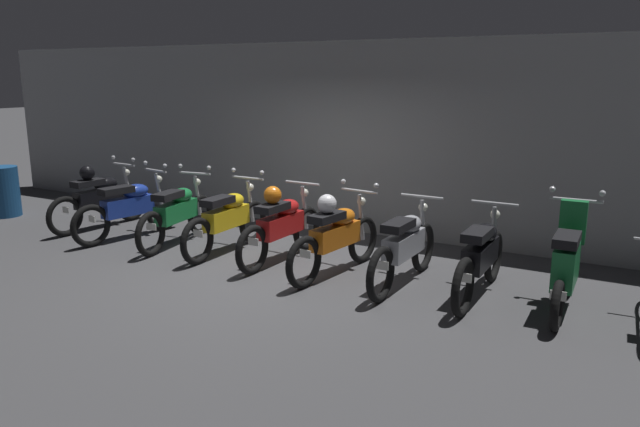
# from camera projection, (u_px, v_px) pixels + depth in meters

# --- Properties ---
(ground_plane) EXTENTS (80.00, 80.00, 0.00)m
(ground_plane) POSITION_uv_depth(u_px,v_px,m) (260.00, 271.00, 7.93)
(ground_plane) COLOR #424244
(back_wall) EXTENTS (16.00, 0.30, 3.05)m
(back_wall) POSITION_uv_depth(u_px,v_px,m) (350.00, 138.00, 9.82)
(back_wall) COLOR gray
(back_wall) RESTS_ON ground
(motorbike_slot_0) EXTENTS (0.59, 1.95, 1.15)m
(motorbike_slot_0) POSITION_uv_depth(u_px,v_px,m) (99.00, 197.00, 10.08)
(motorbike_slot_0) COLOR black
(motorbike_slot_0) RESTS_ON ground
(motorbike_slot_1) EXTENTS (0.61, 1.93, 1.15)m
(motorbike_slot_1) POSITION_uv_depth(u_px,v_px,m) (129.00, 207.00, 9.47)
(motorbike_slot_1) COLOR black
(motorbike_slot_1) RESTS_ON ground
(motorbike_slot_2) EXTENTS (0.59, 1.94, 1.15)m
(motorbike_slot_2) POSITION_uv_depth(u_px,v_px,m) (177.00, 212.00, 9.11)
(motorbike_slot_2) COLOR black
(motorbike_slot_2) RESTS_ON ground
(motorbike_slot_3) EXTENTS (0.59, 1.95, 1.15)m
(motorbike_slot_3) POSITION_uv_depth(u_px,v_px,m) (228.00, 219.00, 8.71)
(motorbike_slot_3) COLOR black
(motorbike_slot_3) RESTS_ON ground
(motorbike_slot_4) EXTENTS (0.56, 1.95, 1.08)m
(motorbike_slot_4) POSITION_uv_depth(u_px,v_px,m) (281.00, 224.00, 8.27)
(motorbike_slot_4) COLOR black
(motorbike_slot_4) RESTS_ON ground
(motorbike_slot_5) EXTENTS (0.59, 1.94, 1.15)m
(motorbike_slot_5) POSITION_uv_depth(u_px,v_px,m) (336.00, 235.00, 7.71)
(motorbike_slot_5) COLOR black
(motorbike_slot_5) RESTS_ON ground
(motorbike_slot_6) EXTENTS (0.56, 1.95, 1.03)m
(motorbike_slot_6) POSITION_uv_depth(u_px,v_px,m) (405.00, 246.00, 7.33)
(motorbike_slot_6) COLOR black
(motorbike_slot_6) RESTS_ON ground
(motorbike_slot_7) EXTENTS (0.56, 1.95, 1.03)m
(motorbike_slot_7) POSITION_uv_depth(u_px,v_px,m) (481.00, 256.00, 6.93)
(motorbike_slot_7) COLOR black
(motorbike_slot_7) RESTS_ON ground
(motorbike_slot_8) EXTENTS (0.59, 1.68, 1.29)m
(motorbike_slot_8) POSITION_uv_depth(u_px,v_px,m) (566.00, 264.00, 6.51)
(motorbike_slot_8) COLOR black
(motorbike_slot_8) RESTS_ON ground
(trash_bin) EXTENTS (0.55, 0.55, 0.91)m
(trash_bin) POSITION_uv_depth(u_px,v_px,m) (3.00, 191.00, 10.96)
(trash_bin) COLOR navy
(trash_bin) RESTS_ON ground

